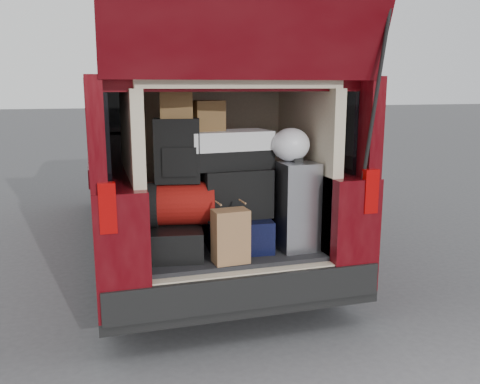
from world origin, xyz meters
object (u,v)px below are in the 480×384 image
object	(u,v)px
silver_roller	(292,204)
twotone_duffel	(228,149)
navy_hardshell	(237,231)
backpack	(177,151)
kraft_bag	(231,236)
black_soft_case	(236,193)
red_duffel	(181,203)
black_hardshell	(175,240)

from	to	relation	value
silver_roller	twotone_duffel	bearing A→B (deg)	159.59
navy_hardshell	backpack	world-z (taller)	backpack
navy_hardshell	backpack	bearing A→B (deg)	-174.67
silver_roller	twotone_duffel	world-z (taller)	twotone_duffel
kraft_bag	twotone_duffel	size ratio (longest dim) A/B	0.61
silver_roller	kraft_bag	size ratio (longest dim) A/B	1.75
black_soft_case	silver_roller	bearing A→B (deg)	-12.98
red_duffel	backpack	size ratio (longest dim) A/B	1.05
black_hardshell	red_duffel	world-z (taller)	red_duffel
black_hardshell	twotone_duffel	distance (m)	0.75
black_soft_case	backpack	xyz separation A→B (m)	(-0.42, -0.00, 0.32)
red_duffel	black_soft_case	bearing A→B (deg)	11.85
silver_roller	kraft_bag	distance (m)	0.60
red_duffel	twotone_duffel	bearing A→B (deg)	21.05
black_hardshell	kraft_bag	distance (m)	0.44
black_hardshell	backpack	distance (m)	0.63
black_hardshell	backpack	xyz separation A→B (m)	(0.04, 0.03, 0.63)
kraft_bag	black_soft_case	world-z (taller)	black_soft_case
silver_roller	backpack	bearing A→B (deg)	171.70
black_hardshell	navy_hardshell	xyz separation A→B (m)	(0.47, 0.04, 0.01)
kraft_bag	silver_roller	bearing A→B (deg)	19.28
navy_hardshell	silver_roller	size ratio (longest dim) A/B	0.84
black_hardshell	black_soft_case	size ratio (longest dim) A/B	1.07
navy_hardshell	black_soft_case	distance (m)	0.29
kraft_bag	twotone_duffel	xyz separation A→B (m)	(0.09, 0.37, 0.54)
black_hardshell	twotone_duffel	bearing A→B (deg)	20.90
silver_roller	kraft_bag	xyz separation A→B (m)	(-0.53, -0.23, -0.14)
black_hardshell	black_soft_case	bearing A→B (deg)	12.68
black_hardshell	red_duffel	bearing A→B (deg)	32.85
navy_hardshell	backpack	size ratio (longest dim) A/B	1.22
twotone_duffel	kraft_bag	bearing A→B (deg)	-108.29
black_hardshell	silver_roller	world-z (taller)	silver_roller
black_hardshell	silver_roller	distance (m)	0.89
twotone_duffel	black_soft_case	bearing A→B (deg)	-61.63
backpack	twotone_duffel	bearing A→B (deg)	19.50
red_duffel	black_hardshell	bearing A→B (deg)	-145.13
black_soft_case	twotone_duffel	size ratio (longest dim) A/B	0.81
kraft_bag	black_soft_case	bearing A→B (deg)	64.40
red_duffel	kraft_bag	bearing A→B (deg)	-37.01
navy_hardshell	red_duffel	size ratio (longest dim) A/B	1.16
red_duffel	backpack	xyz separation A→B (m)	(-0.02, 0.01, 0.37)
silver_roller	red_duffel	bearing A→B (deg)	172.15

